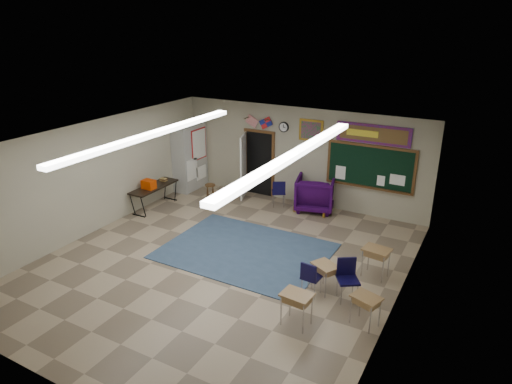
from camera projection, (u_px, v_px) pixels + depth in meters
The scene contains 25 objects.
floor at pixel (221, 263), 10.86m from camera, with size 9.00×9.00×0.00m, color gray.
back_wall at pixel (300, 156), 14.01m from camera, with size 8.00×0.04×3.00m, color #A9A389.
front_wall at pixel (50, 309), 6.65m from camera, with size 8.00×0.04×3.00m, color #A9A389.
left_wall at pixel (94, 177), 12.13m from camera, with size 0.04×9.00×3.00m, color #A9A389.
right_wall at pixel (399, 245), 8.52m from camera, with size 0.04×9.00×3.00m, color #A9A389.
ceiling at pixel (217, 141), 9.79m from camera, with size 8.00×9.00×0.04m, color silver.
area_rug at pixel (245, 251), 11.42m from camera, with size 4.00×3.00×0.02m, color #384E6B.
fluorescent_strips at pixel (218, 144), 9.81m from camera, with size 3.86×6.00×0.10m, color white, non-canonical shape.
doorway at pixel (255, 164), 14.72m from camera, with size 1.10×0.89×2.16m.
chalkboard at pixel (370, 168), 13.00m from camera, with size 2.55×0.14×1.30m.
bulletin_board at pixel (373, 134), 12.65m from camera, with size 2.10×0.05×0.55m.
framed_art_print at pixel (311, 130), 13.52m from camera, with size 0.75×0.05×0.65m.
wall_clock at pixel (284, 127), 13.93m from camera, with size 0.32×0.05×0.32m.
wall_flags at pixel (259, 120), 14.24m from camera, with size 1.16×0.06×0.70m, color red, non-canonical shape.
storage_cabinet at pixel (190, 157), 15.30m from camera, with size 0.59×1.25×2.20m.
wingback_armchair at pixel (315, 193), 13.75m from camera, with size 1.11×1.14×1.04m, color #240535.
student_chair_reading at pixel (279, 193), 14.06m from camera, with size 0.43×0.43×0.85m, color black, non-canonical shape.
student_chair_desk_a at pixel (312, 278), 9.52m from camera, with size 0.39×0.39×0.79m, color black, non-canonical shape.
student_chair_desk_b at pixel (348, 281), 9.31m from camera, with size 0.44×0.44×0.88m, color black, non-canonical shape.
student_desk_front_left at pixel (325, 276), 9.65m from camera, with size 0.66×0.61×0.64m.
student_desk_front_right at pixel (376, 261), 10.18m from camera, with size 0.64×0.51×0.70m.
student_desk_back_left at pixel (296, 307), 8.56m from camera, with size 0.60×0.47×0.68m.
student_desk_back_right at pixel (365, 309), 8.57m from camera, with size 0.62×0.54×0.63m.
folding_table at pixel (154, 196), 13.93m from camera, with size 0.58×1.70×0.97m.
wooden_stool at pixel (210, 193), 14.46m from camera, with size 0.32×0.32×0.56m.
Camera 1 is at (5.33, -7.95, 5.47)m, focal length 32.00 mm.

